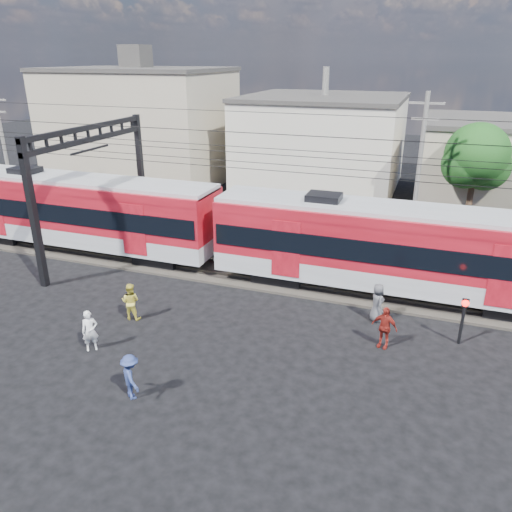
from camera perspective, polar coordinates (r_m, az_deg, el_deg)
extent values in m
plane|color=black|center=(18.14, -5.95, -12.42)|extent=(120.00, 120.00, 0.00)
cube|color=#2D2823|center=(24.61, 2.03, -2.39)|extent=(70.00, 3.40, 0.12)
cube|color=#59544C|center=(23.91, 1.48, -2.83)|extent=(70.00, 0.12, 0.12)
cube|color=#59544C|center=(25.22, 2.56, -1.48)|extent=(70.00, 0.12, 0.12)
cube|color=black|center=(33.04, -26.20, 2.29)|extent=(2.40, 2.20, 0.70)
cube|color=black|center=(26.87, -10.60, 0.05)|extent=(2.40, 2.20, 0.70)
cube|color=#979A9E|center=(29.42, -19.40, 2.75)|extent=(16.00, 3.00, 0.90)
cube|color=maroon|center=(28.95, -19.81, 5.83)|extent=(16.00, 3.00, 2.40)
cube|color=black|center=(29.02, -19.74, 5.36)|extent=(15.68, 3.08, 0.95)
cube|color=#979A9E|center=(28.66, -20.13, 8.23)|extent=(16.00, 2.60, 0.25)
cube|color=black|center=(24.39, 2.90, -1.90)|extent=(2.40, 2.20, 0.70)
cube|color=black|center=(23.86, 27.21, -5.06)|extent=(2.40, 2.20, 0.70)
cube|color=#979A9E|center=(23.25, 15.09, -1.76)|extent=(16.00, 3.00, 0.90)
cube|color=maroon|center=(22.66, 15.49, 2.06)|extent=(16.00, 3.00, 2.40)
cube|color=black|center=(22.75, 15.43, 1.47)|extent=(15.68, 3.08, 0.95)
cube|color=#979A9E|center=(22.29, 15.81, 5.08)|extent=(16.00, 2.60, 0.25)
cube|color=black|center=(24.72, -24.09, 4.28)|extent=(0.30, 0.30, 7.00)
cube|color=black|center=(31.56, -13.01, 9.14)|extent=(0.30, 0.30, 7.00)
cube|color=black|center=(27.38, -18.72, 13.71)|extent=(0.25, 9.30, 0.25)
cube|color=black|center=(27.46, -18.57, 12.47)|extent=(0.25, 9.30, 0.25)
cylinder|color=black|center=(22.26, 1.66, 9.75)|extent=(70.00, 0.03, 0.03)
cylinder|color=black|center=(23.57, 2.74, 10.42)|extent=(70.00, 0.03, 0.03)
cylinder|color=black|center=(22.12, 1.68, 11.52)|extent=(70.00, 0.03, 0.03)
cylinder|color=black|center=(23.44, 2.78, 12.10)|extent=(70.00, 0.03, 0.03)
cylinder|color=black|center=(19.31, -0.95, 13.90)|extent=(70.00, 0.03, 0.03)
cylinder|color=black|center=(25.92, 4.73, 15.90)|extent=(70.00, 0.03, 0.03)
cube|color=gray|center=(44.66, -12.95, 14.09)|extent=(14.00, 10.00, 9.00)
cube|color=#3F3D3A|center=(44.31, -13.49, 20.05)|extent=(14.28, 10.20, 0.30)
cube|color=beige|center=(41.86, 7.62, 12.56)|extent=(12.00, 12.00, 7.00)
cube|color=#3F3D3A|center=(41.43, 7.89, 17.54)|extent=(12.24, 12.24, 0.30)
cylinder|color=slate|center=(29.01, 18.07, 9.05)|extent=(0.24, 0.24, 8.50)
cube|color=slate|center=(28.48, 18.96, 16.20)|extent=(1.80, 0.12, 0.12)
cube|color=slate|center=(28.56, 18.76, 14.61)|extent=(1.40, 0.12, 0.12)
cylinder|color=slate|center=(40.19, -26.79, 10.79)|extent=(0.24, 0.24, 8.00)
cylinder|color=#382619|center=(32.52, 23.15, 5.50)|extent=(0.36, 0.36, 3.92)
sphere|color=#1B4914|center=(31.90, 23.94, 10.55)|extent=(3.64, 3.64, 3.64)
sphere|color=#1B4914|center=(32.37, 24.79, 9.28)|extent=(2.80, 2.80, 2.80)
imported|color=white|center=(19.53, -18.45, -8.11)|extent=(0.68, 0.67, 1.59)
imported|color=#D8CA43|center=(21.25, -14.15, -5.06)|extent=(0.85, 0.70, 1.59)
imported|color=navy|center=(16.68, -14.12, -13.24)|extent=(1.14, 1.08, 1.55)
imported|color=maroon|center=(19.29, 14.45, -7.89)|extent=(1.05, 0.63, 1.67)
imported|color=#49494E|center=(21.06, 13.69, -5.19)|extent=(0.83, 0.95, 1.64)
cylinder|color=black|center=(20.38, 22.47, -7.08)|extent=(0.12, 0.12, 1.77)
sphere|color=#FF140C|center=(20.01, 22.82, -4.97)|extent=(0.28, 0.28, 0.28)
cube|color=black|center=(20.01, 22.82, -4.97)|extent=(0.25, 0.06, 0.35)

